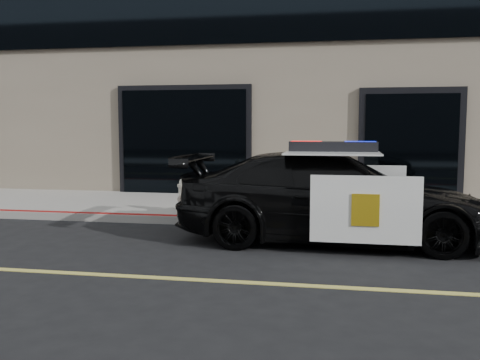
# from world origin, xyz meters

# --- Properties ---
(ground) EXTENTS (120.00, 120.00, 0.00)m
(ground) POSITION_xyz_m (0.00, 0.00, 0.00)
(ground) COLOR black
(ground) RESTS_ON ground
(sidewalk_n) EXTENTS (60.00, 3.50, 0.15)m
(sidewalk_n) POSITION_xyz_m (0.00, 5.25, 0.07)
(sidewalk_n) COLOR gray
(sidewalk_n) RESTS_ON ground
(police_car) EXTENTS (2.30, 4.97, 1.62)m
(police_car) POSITION_xyz_m (2.76, 2.48, 0.73)
(police_car) COLOR black
(police_car) RESTS_ON ground
(fire_hydrant) EXTENTS (0.32, 0.45, 0.71)m
(fire_hydrant) POSITION_xyz_m (-0.14, 3.97, 0.48)
(fire_hydrant) COLOR beige
(fire_hydrant) RESTS_ON sidewalk_n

